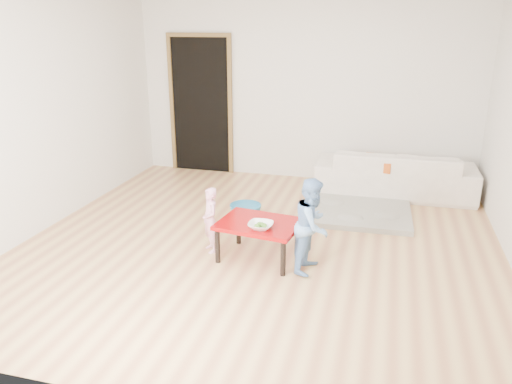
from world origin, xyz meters
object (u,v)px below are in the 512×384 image
at_px(child_pink, 210,220).
at_px(basin, 245,209).
at_px(sofa, 395,172).
at_px(red_table, 259,240).
at_px(bowl, 261,226).
at_px(child_blue, 312,225).

bearing_deg(child_pink, basin, 139.60).
bearing_deg(child_pink, sofa, 104.97).
xyz_separation_m(red_table, bowl, (0.05, -0.15, 0.23)).
relative_size(red_table, child_pink, 1.14).
height_order(bowl, basin, bowl).
bearing_deg(red_table, bowl, -70.64).
distance_m(red_table, child_pink, 0.55).
bearing_deg(child_pink, bowl, 34.56).
relative_size(sofa, bowl, 8.85).
distance_m(bowl, child_blue, 0.49).
distance_m(red_table, bowl, 0.28).
height_order(sofa, red_table, sofa).
distance_m(child_pink, child_blue, 1.08).
bearing_deg(basin, child_blue, -50.39).
xyz_separation_m(child_blue, basin, (-1.02, 1.23, -0.40)).
height_order(child_pink, basin, child_pink).
height_order(bowl, child_blue, child_blue).
xyz_separation_m(sofa, basin, (-1.76, -1.27, -0.25)).
distance_m(red_table, child_blue, 0.61).
bearing_deg(basin, child_pink, -92.91).
xyz_separation_m(sofa, child_pink, (-1.82, -2.37, 0.04)).
bearing_deg(child_blue, sofa, -6.39).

